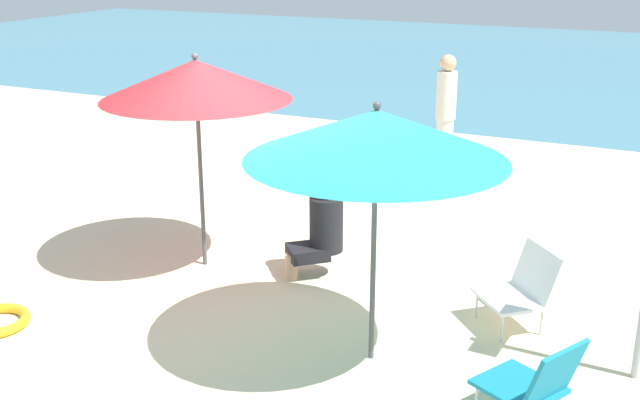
% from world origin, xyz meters
% --- Properties ---
extents(ground_plane, '(40.00, 40.00, 0.00)m').
position_xyz_m(ground_plane, '(0.00, 0.00, 0.00)').
color(ground_plane, beige).
extents(sea_water, '(40.00, 16.00, 0.01)m').
position_xyz_m(sea_water, '(0.00, 14.52, 0.00)').
color(sea_water, teal).
rests_on(sea_water, ground_plane).
extents(umbrella_teal, '(1.87, 1.87, 1.98)m').
position_xyz_m(umbrella_teal, '(1.20, -0.74, 1.74)').
color(umbrella_teal, '#4C4C51').
rests_on(umbrella_teal, ground_plane).
extents(umbrella_red, '(1.76, 1.76, 2.05)m').
position_xyz_m(umbrella_red, '(-0.93, 0.24, 1.81)').
color(umbrella_red, '#4C4C51').
rests_on(umbrella_red, ground_plane).
extents(beach_chair_a, '(0.75, 0.75, 0.65)m').
position_xyz_m(beach_chair_a, '(2.11, 0.28, 0.34)').
color(beach_chair_a, white).
rests_on(beach_chair_a, ground_plane).
extents(beach_chair_c, '(0.72, 0.66, 0.69)m').
position_xyz_m(beach_chair_c, '(2.48, -1.16, 0.36)').
color(beach_chair_c, teal).
rests_on(beach_chair_c, ground_plane).
extents(person_a, '(0.53, 0.52, 0.98)m').
position_xyz_m(person_a, '(0.20, 0.49, 0.49)').
color(person_a, black).
rests_on(person_a, ground_plane).
extents(person_b, '(0.26, 0.26, 1.61)m').
position_xyz_m(person_b, '(0.29, 4.10, 0.83)').
color(person_b, silver).
rests_on(person_b, ground_plane).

